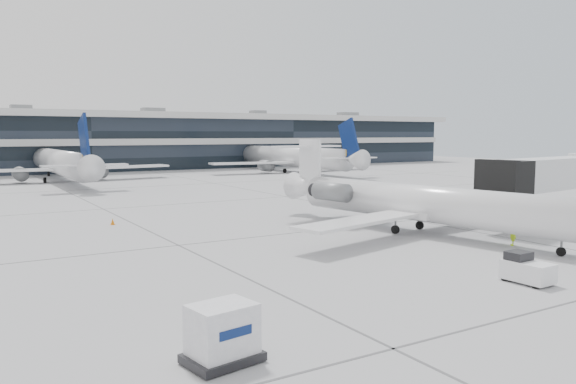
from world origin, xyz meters
TOP-DOWN VIEW (x-y plane):
  - ground at (0.00, 0.00)m, footprint 220.00×220.00m
  - terminal at (0.00, 82.00)m, footprint 170.00×22.00m
  - bg_jet_center at (-8.00, 55.00)m, footprint 32.00×40.00m
  - bg_jet_right at (32.00, 55.00)m, footprint 32.00×40.00m
  - regional_jet at (6.09, -4.77)m, footprint 22.68×28.29m
  - jet_bridge at (18.81, -6.76)m, footprint 16.60×5.23m
  - ramp_worker at (8.00, -10.93)m, footprint 0.72×0.72m
  - baggage_tug at (0.95, -17.01)m, footprint 1.39×2.27m
  - cargo_uld at (-15.25, -18.14)m, footprint 2.44×1.96m
  - traffic_cone at (-11.52, 10.34)m, footprint 0.37×0.37m

SIDE VIEW (x-z plane):
  - ground at x=0.00m, z-range 0.00..0.00m
  - bg_jet_center at x=-8.00m, z-range -4.80..4.80m
  - bg_jet_right at x=32.00m, z-range -4.80..4.80m
  - traffic_cone at x=-11.52m, z-range -0.01..0.49m
  - baggage_tug at x=0.95m, z-range -0.07..1.34m
  - ramp_worker at x=8.00m, z-range 0.00..1.68m
  - cargo_uld at x=-15.25m, z-range 0.01..1.81m
  - regional_jet at x=6.09m, z-range -1.04..5.51m
  - jet_bridge at x=18.81m, z-range 1.22..6.55m
  - terminal at x=0.00m, z-range 0.00..10.00m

